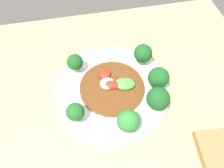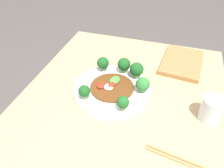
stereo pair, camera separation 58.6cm
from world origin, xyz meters
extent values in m
cube|color=tan|center=(0.00, 0.00, 0.38)|extent=(0.90, 0.80, 0.77)
cylinder|color=white|center=(-0.01, 0.05, 0.78)|extent=(0.31, 0.31, 0.02)
cylinder|color=#7AAD5B|center=(-0.12, -0.02, 0.80)|extent=(0.02, 0.02, 0.02)
sphere|color=#1E5B23|center=(-0.12, -0.02, 0.83)|extent=(0.04, 0.04, 0.04)
cylinder|color=#89B76B|center=(0.08, -0.03, 0.80)|extent=(0.02, 0.02, 0.02)
sphere|color=#19511E|center=(0.08, -0.03, 0.83)|extent=(0.06, 0.06, 0.06)
cylinder|color=#89B76B|center=(-0.10, 0.13, 0.80)|extent=(0.02, 0.02, 0.02)
sphere|color=#19511E|center=(-0.10, 0.13, 0.83)|extent=(0.05, 0.05, 0.05)
cylinder|color=#70A356|center=(0.10, 0.03, 0.80)|extent=(0.02, 0.02, 0.02)
sphere|color=#19511E|center=(0.10, 0.03, 0.83)|extent=(0.06, 0.06, 0.06)
cylinder|color=#89B76B|center=(0.09, 0.12, 0.80)|extent=(0.02, 0.02, 0.02)
sphere|color=#19511E|center=(0.09, 0.12, 0.83)|extent=(0.05, 0.05, 0.05)
cylinder|color=#7AAD5B|center=(0.00, -0.07, 0.80)|extent=(0.02, 0.02, 0.01)
sphere|color=#2D7533|center=(0.00, -0.07, 0.83)|extent=(0.05, 0.05, 0.05)
cylinder|color=#5B3314|center=(-0.01, 0.05, 0.79)|extent=(0.18, 0.18, 0.01)
ellipsoid|color=#4C933D|center=(0.02, 0.05, 0.80)|extent=(0.06, 0.05, 0.02)
ellipsoid|color=red|center=(-0.01, 0.05, 0.80)|extent=(0.05, 0.04, 0.02)
ellipsoid|color=silver|center=(-0.03, 0.06, 0.80)|extent=(0.04, 0.04, 0.01)
ellipsoid|color=red|center=(-0.03, 0.09, 0.80)|extent=(0.05, 0.04, 0.02)
camera|label=1|loc=(-0.08, -0.27, 1.29)|focal=35.00mm
camera|label=2|loc=(-0.65, -0.14, 1.36)|focal=35.00mm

